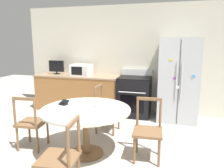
{
  "coord_description": "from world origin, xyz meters",
  "views": [
    {
      "loc": [
        1.15,
        -2.7,
        1.72
      ],
      "look_at": [
        0.08,
        1.15,
        0.95
      ],
      "focal_mm": 35.0,
      "sensor_mm": 36.0,
      "label": 1
    }
  ],
  "objects_px": {
    "countertop_tv": "(56,67)",
    "candle_glass": "(84,105)",
    "refrigerator": "(178,80)",
    "microwave": "(81,70)",
    "oven_range": "(134,96)",
    "wallet": "(64,103)",
    "dining_chair_near": "(61,159)",
    "dining_chair_left": "(31,123)",
    "dining_chair_right": "(148,131)",
    "dining_chair_far": "(106,110)"
  },
  "relations": [
    {
      "from": "microwave",
      "to": "dining_chair_right",
      "type": "distance_m",
      "value": 2.75
    },
    {
      "from": "dining_chair_far",
      "to": "candle_glass",
      "type": "xyz_separation_m",
      "value": [
        -0.1,
        -0.85,
        0.34
      ]
    },
    {
      "from": "countertop_tv",
      "to": "dining_chair_left",
      "type": "xyz_separation_m",
      "value": [
        0.75,
        -2.19,
        -0.65
      ]
    },
    {
      "from": "oven_range",
      "to": "wallet",
      "type": "height_order",
      "value": "oven_range"
    },
    {
      "from": "refrigerator",
      "to": "microwave",
      "type": "distance_m",
      "value": 2.32
    },
    {
      "from": "dining_chair_right",
      "to": "dining_chair_near",
      "type": "xyz_separation_m",
      "value": [
        -0.85,
        -1.05,
        0.0
      ]
    },
    {
      "from": "wallet",
      "to": "dining_chair_near",
      "type": "bearing_deg",
      "value": -64.64
    },
    {
      "from": "oven_range",
      "to": "dining_chair_far",
      "type": "xyz_separation_m",
      "value": [
        -0.36,
        -1.1,
        -0.03
      ]
    },
    {
      "from": "dining_chair_near",
      "to": "candle_glass",
      "type": "xyz_separation_m",
      "value": [
        -0.14,
        1.01,
        0.34
      ]
    },
    {
      "from": "oven_range",
      "to": "microwave",
      "type": "xyz_separation_m",
      "value": [
        -1.34,
        0.01,
        0.57
      ]
    },
    {
      "from": "refrigerator",
      "to": "wallet",
      "type": "xyz_separation_m",
      "value": [
        -1.79,
        -1.87,
        -0.14
      ]
    },
    {
      "from": "refrigerator",
      "to": "dining_chair_right",
      "type": "bearing_deg",
      "value": -103.37
    },
    {
      "from": "countertop_tv",
      "to": "dining_chair_right",
      "type": "relative_size",
      "value": 0.45
    },
    {
      "from": "countertop_tv",
      "to": "dining_chair_right",
      "type": "distance_m",
      "value": 3.36
    },
    {
      "from": "microwave",
      "to": "dining_chair_near",
      "type": "height_order",
      "value": "microwave"
    },
    {
      "from": "dining_chair_near",
      "to": "wallet",
      "type": "relative_size",
      "value": 5.85
    },
    {
      "from": "oven_range",
      "to": "countertop_tv",
      "type": "relative_size",
      "value": 2.65
    },
    {
      "from": "candle_glass",
      "to": "wallet",
      "type": "xyz_separation_m",
      "value": [
        -0.35,
        0.03,
        -0.01
      ]
    },
    {
      "from": "countertop_tv",
      "to": "dining_chair_left",
      "type": "bearing_deg",
      "value": -71.0
    },
    {
      "from": "refrigerator",
      "to": "oven_range",
      "type": "distance_m",
      "value": 1.07
    },
    {
      "from": "microwave",
      "to": "refrigerator",
      "type": "bearing_deg",
      "value": -1.55
    },
    {
      "from": "microwave",
      "to": "countertop_tv",
      "type": "height_order",
      "value": "countertop_tv"
    },
    {
      "from": "oven_range",
      "to": "countertop_tv",
      "type": "bearing_deg",
      "value": 177.33
    },
    {
      "from": "dining_chair_left",
      "to": "oven_range",
      "type": "bearing_deg",
      "value": 52.46
    },
    {
      "from": "dining_chair_left",
      "to": "microwave",
      "type": "bearing_deg",
      "value": 85.25
    },
    {
      "from": "oven_range",
      "to": "candle_glass",
      "type": "relative_size",
      "value": 11.67
    },
    {
      "from": "refrigerator",
      "to": "dining_chair_near",
      "type": "bearing_deg",
      "value": -114.01
    },
    {
      "from": "countertop_tv",
      "to": "candle_glass",
      "type": "relative_size",
      "value": 4.41
    },
    {
      "from": "countertop_tv",
      "to": "refrigerator",
      "type": "bearing_deg",
      "value": -2.72
    },
    {
      "from": "microwave",
      "to": "countertop_tv",
      "type": "distance_m",
      "value": 0.74
    },
    {
      "from": "microwave",
      "to": "dining_chair_near",
      "type": "bearing_deg",
      "value": -71.1
    },
    {
      "from": "oven_range",
      "to": "refrigerator",
      "type": "bearing_deg",
      "value": -2.84
    },
    {
      "from": "oven_range",
      "to": "wallet",
      "type": "xyz_separation_m",
      "value": [
        -0.82,
        -1.92,
        0.29
      ]
    },
    {
      "from": "wallet",
      "to": "refrigerator",
      "type": "bearing_deg",
      "value": 46.37
    },
    {
      "from": "oven_range",
      "to": "dining_chair_right",
      "type": "distance_m",
      "value": 1.98
    },
    {
      "from": "refrigerator",
      "to": "oven_range",
      "type": "relative_size",
      "value": 1.67
    },
    {
      "from": "dining_chair_near",
      "to": "wallet",
      "type": "bearing_deg",
      "value": 19.36
    },
    {
      "from": "dining_chair_far",
      "to": "dining_chair_left",
      "type": "bearing_deg",
      "value": -40.95
    },
    {
      "from": "dining_chair_left",
      "to": "refrigerator",
      "type": "bearing_deg",
      "value": 36.48
    },
    {
      "from": "dining_chair_far",
      "to": "dining_chair_near",
      "type": "height_order",
      "value": "same"
    },
    {
      "from": "dining_chair_right",
      "to": "wallet",
      "type": "relative_size",
      "value": 5.85
    },
    {
      "from": "refrigerator",
      "to": "dining_chair_near",
      "type": "height_order",
      "value": "refrigerator"
    },
    {
      "from": "candle_glass",
      "to": "countertop_tv",
      "type": "bearing_deg",
      "value": 128.26
    },
    {
      "from": "dining_chair_left",
      "to": "countertop_tv",
      "type": "bearing_deg",
      "value": 103.77
    },
    {
      "from": "dining_chair_right",
      "to": "countertop_tv",
      "type": "bearing_deg",
      "value": -41.04
    },
    {
      "from": "oven_range",
      "to": "dining_chair_right",
      "type": "bearing_deg",
      "value": -74.55
    },
    {
      "from": "dining_chair_right",
      "to": "oven_range",
      "type": "bearing_deg",
      "value": -77.98
    },
    {
      "from": "dining_chair_left",
      "to": "candle_glass",
      "type": "bearing_deg",
      "value": 4.22
    },
    {
      "from": "countertop_tv",
      "to": "candle_glass",
      "type": "bearing_deg",
      "value": -51.74
    },
    {
      "from": "dining_chair_near",
      "to": "countertop_tv",
      "type": "bearing_deg",
      "value": 23.87
    }
  ]
}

